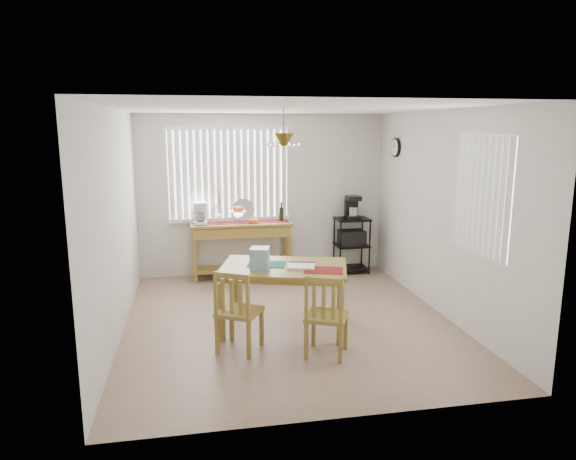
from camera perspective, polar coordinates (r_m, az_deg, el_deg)
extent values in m
cube|color=gray|center=(6.54, 0.02, -10.07)|extent=(4.00, 4.50, 0.01)
cube|color=silver|center=(8.43, -2.85, 3.94)|extent=(4.00, 0.10, 2.60)
cube|color=silver|center=(4.00, 6.09, -4.42)|extent=(4.00, 0.10, 2.60)
cube|color=silver|center=(6.16, -19.08, 0.57)|extent=(0.10, 4.50, 2.60)
cube|color=silver|center=(6.86, 17.11, 1.75)|extent=(0.10, 4.50, 2.60)
cube|color=white|center=(6.10, 0.02, 13.84)|extent=(4.00, 4.50, 0.10)
cube|color=white|center=(8.29, -6.62, 6.18)|extent=(1.90, 0.01, 1.40)
cube|color=white|center=(8.26, -12.86, 5.96)|extent=(0.07, 0.03, 1.40)
cube|color=white|center=(8.26, -12.13, 5.99)|extent=(0.07, 0.03, 1.40)
cube|color=white|center=(8.26, -11.39, 6.02)|extent=(0.07, 0.03, 1.40)
cube|color=white|center=(8.26, -10.66, 6.04)|extent=(0.07, 0.03, 1.40)
cube|color=white|center=(8.26, -9.92, 6.07)|extent=(0.07, 0.03, 1.40)
cube|color=white|center=(8.26, -9.18, 6.09)|extent=(0.07, 0.03, 1.40)
cube|color=white|center=(8.26, -8.45, 6.12)|extent=(0.07, 0.03, 1.40)
cube|color=white|center=(8.27, -7.71, 6.14)|extent=(0.07, 0.03, 1.40)
cube|color=white|center=(8.27, -6.98, 6.16)|extent=(0.07, 0.03, 1.40)
cube|color=white|center=(8.28, -6.25, 6.18)|extent=(0.07, 0.03, 1.40)
cube|color=white|center=(8.29, -5.52, 6.20)|extent=(0.07, 0.03, 1.40)
cube|color=white|center=(8.30, -4.79, 6.22)|extent=(0.07, 0.03, 1.40)
cube|color=white|center=(8.31, -4.06, 6.24)|extent=(0.07, 0.03, 1.40)
cube|color=white|center=(8.32, -3.33, 6.26)|extent=(0.07, 0.03, 1.40)
cube|color=white|center=(8.34, -2.61, 6.27)|extent=(0.07, 0.03, 1.40)
cube|color=white|center=(8.35, -1.89, 6.29)|extent=(0.07, 0.03, 1.40)
cube|color=white|center=(8.37, -1.17, 6.30)|extent=(0.07, 0.03, 1.40)
cube|color=white|center=(8.39, -0.45, 6.31)|extent=(0.07, 0.03, 1.40)
cube|color=white|center=(8.36, -6.49, 1.17)|extent=(1.98, 0.06, 0.06)
cube|color=white|center=(8.23, -6.72, 11.23)|extent=(1.98, 0.06, 0.06)
cube|color=white|center=(6.01, 20.78, 3.59)|extent=(0.01, 1.10, 1.30)
cube|color=white|center=(5.59, 23.30, 2.88)|extent=(0.03, 0.07, 1.30)
cube|color=white|center=(5.68, 22.69, 3.05)|extent=(0.03, 0.07, 1.30)
cube|color=white|center=(5.77, 22.10, 3.21)|extent=(0.03, 0.07, 1.30)
cube|color=white|center=(5.87, 21.53, 3.37)|extent=(0.03, 0.07, 1.30)
cube|color=white|center=(5.96, 20.97, 3.52)|extent=(0.03, 0.07, 1.30)
cube|color=white|center=(6.05, 20.43, 3.67)|extent=(0.03, 0.07, 1.30)
cube|color=white|center=(6.15, 19.91, 3.81)|extent=(0.03, 0.07, 1.30)
cube|color=white|center=(6.24, 19.40, 3.95)|extent=(0.03, 0.07, 1.30)
cube|color=white|center=(6.34, 18.91, 4.08)|extent=(0.03, 0.07, 1.30)
cube|color=white|center=(6.43, 18.43, 4.21)|extent=(0.03, 0.07, 1.30)
cylinder|color=black|center=(8.16, 11.89, 8.96)|extent=(0.04, 0.30, 0.30)
cylinder|color=white|center=(8.15, 11.74, 8.96)|extent=(0.01, 0.25, 0.25)
cylinder|color=olive|center=(5.83, -0.50, 11.79)|extent=(0.01, 0.01, 0.34)
cone|color=olive|center=(5.83, -0.49, 10.03)|extent=(0.24, 0.24, 0.14)
sphere|color=white|center=(5.87, 1.07, 9.45)|extent=(0.05, 0.05, 0.05)
sphere|color=white|center=(5.99, 0.04, 9.49)|extent=(0.05, 0.05, 0.05)
sphere|color=white|center=(5.96, -1.50, 9.47)|extent=(0.05, 0.05, 0.05)
sphere|color=white|center=(5.81, -2.07, 9.42)|extent=(0.05, 0.05, 0.05)
sphere|color=white|center=(5.69, -1.05, 9.39)|extent=(0.05, 0.05, 0.05)
sphere|color=white|center=(5.71, 0.56, 9.40)|extent=(0.05, 0.05, 0.05)
cube|color=olive|center=(8.17, -5.19, 0.67)|extent=(1.60, 0.45, 0.04)
cube|color=#A48436|center=(8.19, -5.18, -0.09)|extent=(1.54, 0.41, 0.16)
cube|color=olive|center=(8.08, -10.30, -3.47)|extent=(0.06, 0.06, 0.69)
cube|color=olive|center=(8.22, 0.20, -3.04)|extent=(0.06, 0.06, 0.69)
cube|color=olive|center=(8.42, -10.32, -2.87)|extent=(0.06, 0.06, 0.69)
cube|color=olive|center=(8.55, -0.23, -2.47)|extent=(0.06, 0.06, 0.69)
cube|color=olive|center=(8.33, -5.10, -4.26)|extent=(1.48, 0.39, 0.03)
cube|color=red|center=(8.34, -3.40, -3.76)|extent=(0.30, 0.22, 0.10)
cube|color=maroon|center=(8.16, -5.19, 0.83)|extent=(1.52, 0.25, 0.01)
cube|color=white|center=(8.13, -9.68, 0.82)|extent=(0.20, 0.24, 0.05)
cube|color=white|center=(8.19, -9.72, 1.78)|extent=(0.20, 0.08, 0.30)
cube|color=white|center=(8.06, -9.75, 2.82)|extent=(0.20, 0.22, 0.07)
cylinder|color=white|center=(8.08, -9.70, 1.41)|extent=(0.13, 0.13, 0.13)
cylinder|color=white|center=(8.13, -5.53, 1.11)|extent=(0.05, 0.05, 0.10)
cone|color=white|center=(8.12, -5.55, 1.77)|extent=(0.26, 0.26, 0.09)
sphere|color=red|center=(8.11, -5.21, 2.37)|extent=(0.08, 0.08, 0.08)
sphere|color=red|center=(8.15, -5.59, 2.42)|extent=(0.08, 0.08, 0.08)
sphere|color=red|center=(8.10, -5.91, 2.35)|extent=(0.08, 0.08, 0.08)
sphere|color=red|center=(8.05, -5.53, 2.31)|extent=(0.08, 0.08, 0.08)
sphere|color=orange|center=(8.09, -4.16, 1.02)|extent=(0.08, 0.08, 0.08)
sphere|color=orange|center=(8.10, -3.60, 1.03)|extent=(0.08, 0.08, 0.08)
cylinder|color=silver|center=(8.32, -4.99, 2.26)|extent=(0.36, 0.09, 0.35)
cylinder|color=white|center=(8.18, -7.67, 1.26)|extent=(0.08, 0.08, 0.14)
cylinder|color=#4C3823|center=(8.13, -7.73, 3.31)|extent=(0.09, 0.04, 0.44)
cylinder|color=#4C3823|center=(8.13, -7.73, 3.48)|extent=(0.14, 0.06, 0.48)
cylinder|color=#4C3823|center=(8.14, -7.72, 3.13)|extent=(0.17, 0.08, 0.36)
cylinder|color=#4C3823|center=(8.13, -7.73, 3.65)|extent=(0.06, 0.03, 0.55)
cylinder|color=#4C3823|center=(8.14, -7.72, 3.06)|extent=(0.22, 0.10, 0.31)
cylinder|color=black|center=(8.28, -0.76, 1.80)|extent=(0.07, 0.07, 0.23)
cylinder|color=black|center=(8.25, -0.77, 2.86)|extent=(0.03, 0.03, 0.08)
cylinder|color=black|center=(8.35, 5.85, -2.06)|extent=(0.03, 0.03, 0.92)
cylinder|color=black|center=(8.50, 9.05, -1.90)|extent=(0.03, 0.03, 0.92)
cylinder|color=black|center=(8.71, 5.13, -1.48)|extent=(0.03, 0.03, 0.92)
cylinder|color=black|center=(8.86, 8.22, -1.34)|extent=(0.03, 0.03, 0.92)
cube|color=black|center=(8.52, 7.14, 1.21)|extent=(0.54, 0.43, 0.03)
cube|color=black|center=(8.60, 7.07, -1.69)|extent=(0.54, 0.43, 0.03)
cube|color=black|center=(8.70, 7.00, -4.21)|extent=(0.54, 0.43, 0.03)
cube|color=black|center=(8.58, 7.09, -0.83)|extent=(0.41, 0.32, 0.24)
cube|color=black|center=(8.49, 7.19, 1.47)|extent=(0.22, 0.26, 0.05)
cube|color=black|center=(8.55, 7.04, 2.46)|extent=(0.22, 0.09, 0.32)
cube|color=black|center=(8.44, 7.24, 3.56)|extent=(0.22, 0.24, 0.08)
cylinder|color=silver|center=(8.46, 7.23, 2.11)|extent=(0.14, 0.14, 0.14)
cube|color=olive|center=(6.05, -0.47, -4.20)|extent=(1.66, 1.30, 0.04)
cube|color=#A48436|center=(6.07, -0.47, -4.68)|extent=(1.53, 1.17, 0.06)
cube|color=olive|center=(5.90, -7.41, -9.02)|extent=(0.09, 0.09, 0.68)
cube|color=olive|center=(5.77, 5.83, -9.47)|extent=(0.09, 0.09, 0.68)
cube|color=olive|center=(6.66, -5.88, -6.61)|extent=(0.09, 0.09, 0.68)
cube|color=olive|center=(6.54, 5.78, -6.94)|extent=(0.09, 0.09, 0.68)
cube|color=#147466|center=(6.12, -2.37, -3.80)|extent=(0.51, 0.42, 0.01)
cube|color=maroon|center=(5.87, 3.96, -4.49)|extent=(0.51, 0.42, 0.01)
cube|color=white|center=(5.98, 1.48, -4.07)|extent=(0.37, 0.33, 0.03)
cube|color=black|center=(6.11, 1.56, -3.71)|extent=(0.31, 0.12, 0.03)
cube|color=#84A3C1|center=(5.90, -3.15, -3.17)|extent=(0.26, 0.26, 0.25)
cube|color=olive|center=(5.62, -5.41, -9.03)|extent=(0.58, 0.58, 0.04)
cube|color=olive|center=(5.79, -2.96, -10.77)|extent=(0.05, 0.05, 0.41)
cube|color=olive|center=(5.92, -6.28, -10.30)|extent=(0.05, 0.05, 0.41)
cube|color=olive|center=(5.48, -4.37, -12.10)|extent=(0.05, 0.05, 0.41)
cube|color=olive|center=(5.62, -7.86, -11.56)|extent=(0.05, 0.05, 0.41)
cube|color=olive|center=(5.30, -4.49, -7.38)|extent=(0.05, 0.05, 0.46)
cube|color=olive|center=(5.44, -8.04, -6.94)|extent=(0.05, 0.05, 0.46)
cube|color=olive|center=(5.31, -6.34, -5.10)|extent=(0.35, 0.21, 0.06)
cube|color=olive|center=(5.34, -5.30, -7.52)|extent=(0.05, 0.04, 0.37)
cube|color=olive|center=(5.38, -6.29, -7.40)|extent=(0.05, 0.04, 0.37)
cube|color=olive|center=(5.42, -7.27, -7.27)|extent=(0.05, 0.04, 0.37)
cube|color=olive|center=(5.50, 4.33, -9.55)|extent=(0.56, 0.56, 0.04)
cube|color=olive|center=(5.71, 6.43, -11.16)|extent=(0.05, 0.05, 0.41)
cube|color=olive|center=(5.77, 2.86, -10.86)|extent=(0.05, 0.05, 0.41)
cube|color=olive|center=(5.39, 5.84, -12.58)|extent=(0.05, 0.05, 0.41)
cube|color=olive|center=(5.45, 2.04, -12.24)|extent=(0.05, 0.05, 0.41)
cube|color=olive|center=(5.21, 5.93, -7.87)|extent=(0.05, 0.05, 0.46)
cube|color=olive|center=(5.27, 2.06, -7.57)|extent=(0.05, 0.05, 0.46)
cube|color=olive|center=(5.17, 4.01, -5.64)|extent=(0.35, 0.19, 0.06)
cube|color=olive|center=(5.23, 5.06, -8.04)|extent=(0.04, 0.04, 0.37)
cube|color=olive|center=(5.24, 3.98, -7.96)|extent=(0.04, 0.04, 0.37)
cube|color=olive|center=(5.26, 2.90, -7.88)|extent=(0.04, 0.04, 0.37)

